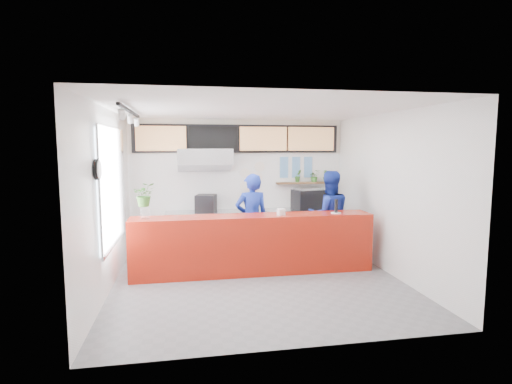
# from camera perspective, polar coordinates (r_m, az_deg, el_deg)

# --- Properties ---
(floor) EXTENTS (5.00, 5.00, 0.00)m
(floor) POSITION_cam_1_polar(r_m,az_deg,el_deg) (7.32, 0.20, -12.39)
(floor) COLOR slate
(floor) RESTS_ON ground
(ceiling) EXTENTS (5.00, 5.00, 0.00)m
(ceiling) POSITION_cam_1_polar(r_m,az_deg,el_deg) (6.95, 0.21, 11.70)
(ceiling) COLOR silver
(wall_back) EXTENTS (5.00, 0.00, 5.00)m
(wall_back) POSITION_cam_1_polar(r_m,az_deg,el_deg) (9.44, -2.52, 1.21)
(wall_back) COLOR white
(wall_back) RESTS_ON ground
(wall_left) EXTENTS (0.00, 5.00, 5.00)m
(wall_left) POSITION_cam_1_polar(r_m,az_deg,el_deg) (6.98, -20.42, -1.07)
(wall_left) COLOR white
(wall_left) RESTS_ON ground
(wall_right) EXTENTS (0.00, 5.00, 5.00)m
(wall_right) POSITION_cam_1_polar(r_m,az_deg,el_deg) (7.82, 18.53, -0.22)
(wall_right) COLOR white
(wall_right) RESTS_ON ground
(service_counter) EXTENTS (4.50, 0.60, 1.10)m
(service_counter) POSITION_cam_1_polar(r_m,az_deg,el_deg) (7.54, -0.35, -7.46)
(service_counter) COLOR #9D190B
(service_counter) RESTS_ON ground
(cream_band) EXTENTS (5.00, 0.02, 0.80)m
(cream_band) POSITION_cam_1_polar(r_m,az_deg,el_deg) (9.39, -2.55, 7.90)
(cream_band) COLOR beige
(cream_band) RESTS_ON wall_back
(prep_bench) EXTENTS (1.80, 0.60, 0.90)m
(prep_bench) POSITION_cam_1_polar(r_m,az_deg,el_deg) (9.23, -7.19, -5.56)
(prep_bench) COLOR #B2B5BA
(prep_bench) RESTS_ON ground
(panini_oven) EXTENTS (0.52, 0.52, 0.39)m
(panini_oven) POSITION_cam_1_polar(r_m,az_deg,el_deg) (9.12, -7.15, -1.60)
(panini_oven) COLOR black
(panini_oven) RESTS_ON prep_bench
(extraction_hood) EXTENTS (1.20, 0.70, 0.35)m
(extraction_hood) POSITION_cam_1_polar(r_m,az_deg,el_deg) (8.98, -7.33, 5.05)
(extraction_hood) COLOR #B2B5BA
(extraction_hood) RESTS_ON ceiling
(hood_lip) EXTENTS (1.20, 0.69, 0.31)m
(hood_lip) POSITION_cam_1_polar(r_m,az_deg,el_deg) (8.99, -7.31, 3.77)
(hood_lip) COLOR #B2B5BA
(hood_lip) RESTS_ON ceiling
(right_bench) EXTENTS (1.80, 0.60, 0.90)m
(right_bench) POSITION_cam_1_polar(r_m,az_deg,el_deg) (9.62, 6.68, -5.05)
(right_bench) COLOR #B2B5BA
(right_bench) RESTS_ON ground
(espresso_machine) EXTENTS (0.79, 0.64, 0.45)m
(espresso_machine) POSITION_cam_1_polar(r_m,az_deg,el_deg) (9.54, 7.53, -1.03)
(espresso_machine) COLOR black
(espresso_machine) RESTS_ON right_bench
(espresso_tray) EXTENTS (0.68, 0.54, 0.06)m
(espresso_tray) POSITION_cam_1_polar(r_m,az_deg,el_deg) (9.52, 7.55, 0.46)
(espresso_tray) COLOR #B2B5BA
(espresso_tray) RESTS_ON espresso_machine
(herb_shelf) EXTENTS (1.40, 0.18, 0.04)m
(herb_shelf) POSITION_cam_1_polar(r_m,az_deg,el_deg) (9.68, 6.99, 1.30)
(herb_shelf) COLOR brown
(herb_shelf) RESTS_ON wall_back
(menu_board_far_left) EXTENTS (1.10, 0.10, 0.55)m
(menu_board_far_left) POSITION_cam_1_polar(r_m,az_deg,el_deg) (9.21, -13.40, 7.45)
(menu_board_far_left) COLOR tan
(menu_board_far_left) RESTS_ON wall_back
(menu_board_mid_left) EXTENTS (1.10, 0.10, 0.55)m
(menu_board_mid_left) POSITION_cam_1_polar(r_m,az_deg,el_deg) (9.22, -6.12, 7.59)
(menu_board_mid_left) COLOR black
(menu_board_mid_left) RESTS_ON wall_back
(menu_board_mid_right) EXTENTS (1.10, 0.10, 0.55)m
(menu_board_mid_right) POSITION_cam_1_polar(r_m,az_deg,el_deg) (9.37, 1.03, 7.61)
(menu_board_mid_right) COLOR tan
(menu_board_mid_right) RESTS_ON wall_back
(menu_board_far_right) EXTENTS (1.10, 0.10, 0.55)m
(menu_board_far_right) POSITION_cam_1_polar(r_m,az_deg,el_deg) (9.66, 7.85, 7.51)
(menu_board_far_right) COLOR tan
(menu_board_far_right) RESTS_ON wall_back
(soffit) EXTENTS (4.80, 0.04, 0.65)m
(soffit) POSITION_cam_1_polar(r_m,az_deg,el_deg) (9.36, -2.52, 7.60)
(soffit) COLOR black
(soffit) RESTS_ON wall_back
(window_pane) EXTENTS (0.04, 2.20, 1.90)m
(window_pane) POSITION_cam_1_polar(r_m,az_deg,el_deg) (7.25, -19.83, 0.81)
(window_pane) COLOR silver
(window_pane) RESTS_ON wall_left
(window_frame) EXTENTS (0.03, 2.30, 2.00)m
(window_frame) POSITION_cam_1_polar(r_m,az_deg,el_deg) (7.25, -19.68, 0.81)
(window_frame) COLOR #B2B5BA
(window_frame) RESTS_ON wall_left
(wall_clock_rim) EXTENTS (0.05, 0.30, 0.30)m
(wall_clock_rim) POSITION_cam_1_polar(r_m,az_deg,el_deg) (6.05, -21.76, 3.00)
(wall_clock_rim) COLOR black
(wall_clock_rim) RESTS_ON wall_left
(wall_clock_face) EXTENTS (0.02, 0.26, 0.26)m
(wall_clock_face) POSITION_cam_1_polar(r_m,az_deg,el_deg) (6.04, -21.48, 3.01)
(wall_clock_face) COLOR white
(wall_clock_face) RESTS_ON wall_left
(track_rail) EXTENTS (0.05, 2.40, 0.04)m
(track_rail) POSITION_cam_1_polar(r_m,az_deg,el_deg) (6.89, -17.57, 10.94)
(track_rail) COLOR black
(track_rail) RESTS_ON ceiling
(dec_plate_a) EXTENTS (0.24, 0.03, 0.24)m
(dec_plate_a) POSITION_cam_1_polar(r_m,az_deg,el_deg) (9.41, -1.60, 2.73)
(dec_plate_a) COLOR silver
(dec_plate_a) RESTS_ON wall_back
(dec_plate_b) EXTENTS (0.24, 0.03, 0.24)m
(dec_plate_b) POSITION_cam_1_polar(r_m,az_deg,el_deg) (9.47, 0.20, 2.14)
(dec_plate_b) COLOR silver
(dec_plate_b) RESTS_ON wall_back
(dec_plate_c) EXTENTS (0.24, 0.03, 0.24)m
(dec_plate_c) POSITION_cam_1_polar(r_m,az_deg,el_deg) (9.43, -1.59, 0.91)
(dec_plate_c) COLOR silver
(dec_plate_c) RESTS_ON wall_back
(dec_plate_d) EXTENTS (0.24, 0.03, 0.24)m
(dec_plate_d) POSITION_cam_1_polar(r_m,az_deg,el_deg) (9.46, 0.50, 3.66)
(dec_plate_d) COLOR silver
(dec_plate_d) RESTS_ON wall_back
(photo_frame_a) EXTENTS (0.20, 0.02, 0.25)m
(photo_frame_a) POSITION_cam_1_polar(r_m,az_deg,el_deg) (9.59, 4.03, 4.28)
(photo_frame_a) COLOR #598CBF
(photo_frame_a) RESTS_ON wall_back
(photo_frame_b) EXTENTS (0.20, 0.02, 0.25)m
(photo_frame_b) POSITION_cam_1_polar(r_m,az_deg,el_deg) (9.67, 5.75, 4.28)
(photo_frame_b) COLOR #598CBF
(photo_frame_b) RESTS_ON wall_back
(photo_frame_c) EXTENTS (0.20, 0.02, 0.25)m
(photo_frame_c) POSITION_cam_1_polar(r_m,az_deg,el_deg) (9.76, 7.45, 4.28)
(photo_frame_c) COLOR #598CBF
(photo_frame_c) RESTS_ON wall_back
(photo_frame_d) EXTENTS (0.20, 0.02, 0.25)m
(photo_frame_d) POSITION_cam_1_polar(r_m,az_deg,el_deg) (9.61, 4.01, 2.79)
(photo_frame_d) COLOR #598CBF
(photo_frame_d) RESTS_ON wall_back
(photo_frame_e) EXTENTS (0.20, 0.02, 0.25)m
(photo_frame_e) POSITION_cam_1_polar(r_m,az_deg,el_deg) (9.68, 5.74, 2.80)
(photo_frame_e) COLOR #598CBF
(photo_frame_e) RESTS_ON wall_back
(photo_frame_f) EXTENTS (0.20, 0.02, 0.25)m
(photo_frame_f) POSITION_cam_1_polar(r_m,az_deg,el_deg) (9.77, 7.43, 2.81)
(photo_frame_f) COLOR #598CBF
(photo_frame_f) RESTS_ON wall_back
(staff_center) EXTENTS (0.70, 0.49, 1.84)m
(staff_center) POSITION_cam_1_polar(r_m,az_deg,el_deg) (8.04, -0.62, -3.91)
(staff_center) COLOR navy
(staff_center) RESTS_ON ground
(staff_right) EXTENTS (0.95, 0.76, 1.88)m
(staff_right) POSITION_cam_1_polar(r_m,az_deg,el_deg) (8.44, 10.35, -3.37)
(staff_right) COLOR navy
(staff_right) RESTS_ON ground
(herb_b) EXTENTS (0.19, 0.17, 0.30)m
(herb_b) POSITION_cam_1_polar(r_m,az_deg,el_deg) (9.62, 6.03, 2.31)
(herb_b) COLOR #336523
(herb_b) RESTS_ON herb_shelf
(herb_c) EXTENTS (0.29, 0.26, 0.29)m
(herb_c) POSITION_cam_1_polar(r_m,az_deg,el_deg) (9.74, 8.34, 2.28)
(herb_c) COLOR #336523
(herb_c) RESTS_ON herb_shelf
(herb_d) EXTENTS (0.17, 0.16, 0.28)m
(herb_d) POSITION_cam_1_polar(r_m,az_deg,el_deg) (9.84, 9.98, 2.27)
(herb_d) COLOR #336523
(herb_d) RESTS_ON herb_shelf
(glass_vase) EXTENTS (0.18, 0.18, 0.20)m
(glass_vase) POSITION_cam_1_polar(r_m,az_deg,el_deg) (7.33, -15.56, -2.93)
(glass_vase) COLOR silver
(glass_vase) RESTS_ON service_counter
(basil_vase) EXTENTS (0.43, 0.39, 0.42)m
(basil_vase) POSITION_cam_1_polar(r_m,az_deg,el_deg) (7.28, -15.64, -0.35)
(basil_vase) COLOR #336523
(basil_vase) RESTS_ON glass_vase
(napkin_holder) EXTENTS (0.16, 0.14, 0.12)m
(napkin_holder) POSITION_cam_1_polar(r_m,az_deg,el_deg) (7.44, 3.60, -2.86)
(napkin_holder) COLOR white
(napkin_holder) RESTS_ON service_counter
(white_plate) EXTENTS (0.20, 0.20, 0.01)m
(white_plate) POSITION_cam_1_polar(r_m,az_deg,el_deg) (7.80, 11.36, -2.95)
(white_plate) COLOR white
(white_plate) RESTS_ON service_counter
(pepper_mill) EXTENTS (0.07, 0.07, 0.26)m
(pepper_mill) POSITION_cam_1_polar(r_m,az_deg,el_deg) (7.77, 11.38, -1.96)
(pepper_mill) COLOR black
(pepper_mill) RESTS_ON white_plate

